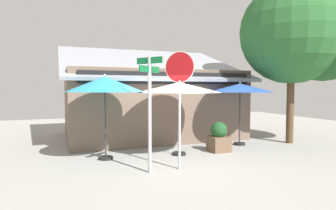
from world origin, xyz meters
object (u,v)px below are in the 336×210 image
at_px(street_sign_post, 150,103).
at_px(stop_sign, 180,86).
at_px(patio_umbrella_ivory_center, 179,88).
at_px(sidewalk_planter, 219,138).
at_px(patio_umbrella_teal_left, 105,85).
at_px(patio_umbrella_royal_blue_right, 240,88).
at_px(shade_tree, 301,36).

distance_m(street_sign_post, stop_sign, 0.94).
distance_m(patio_umbrella_ivory_center, sidewalk_planter, 2.25).
relative_size(patio_umbrella_teal_left, patio_umbrella_ivory_center, 0.96).
height_order(street_sign_post, patio_umbrella_ivory_center, street_sign_post).
bearing_deg(stop_sign, street_sign_post, -177.26).
height_order(stop_sign, patio_umbrella_ivory_center, stop_sign).
bearing_deg(sidewalk_planter, street_sign_post, -152.49).
distance_m(street_sign_post, patio_umbrella_teal_left, 2.05).
bearing_deg(street_sign_post, patio_umbrella_teal_left, 114.99).
relative_size(stop_sign, patio_umbrella_teal_left, 1.21).
bearing_deg(patio_umbrella_teal_left, street_sign_post, -65.01).
xyz_separation_m(street_sign_post, patio_umbrella_royal_blue_right, (4.28, 2.24, 0.36)).
distance_m(patio_umbrella_royal_blue_right, shade_tree, 3.20).
bearing_deg(shade_tree, patio_umbrella_teal_left, 179.37).
xyz_separation_m(street_sign_post, stop_sign, (0.84, 0.04, 0.42)).
xyz_separation_m(patio_umbrella_ivory_center, shade_tree, (5.23, 0.19, 2.03)).
bearing_deg(patio_umbrella_ivory_center, stop_sign, -112.81).
distance_m(patio_umbrella_ivory_center, patio_umbrella_royal_blue_right, 2.90).
bearing_deg(patio_umbrella_ivory_center, sidewalk_planter, -0.05).
bearing_deg(patio_umbrella_ivory_center, patio_umbrella_teal_left, 173.24).
distance_m(street_sign_post, shade_tree, 7.32).
bearing_deg(shade_tree, patio_umbrella_royal_blue_right, 167.85).
height_order(patio_umbrella_teal_left, patio_umbrella_royal_blue_right, patio_umbrella_teal_left).
bearing_deg(patio_umbrella_royal_blue_right, sidewalk_planter, -152.02).
bearing_deg(stop_sign, sidewalk_planter, 35.33).
relative_size(stop_sign, patio_umbrella_ivory_center, 1.16).
height_order(street_sign_post, patio_umbrella_teal_left, street_sign_post).
bearing_deg(shade_tree, sidewalk_planter, -177.07).
xyz_separation_m(patio_umbrella_ivory_center, patio_umbrella_royal_blue_right, (2.82, 0.71, -0.01)).
bearing_deg(patio_umbrella_teal_left, patio_umbrella_ivory_center, -6.76).
bearing_deg(street_sign_post, patio_umbrella_ivory_center, 46.30).
distance_m(patio_umbrella_teal_left, patio_umbrella_royal_blue_right, 5.14).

